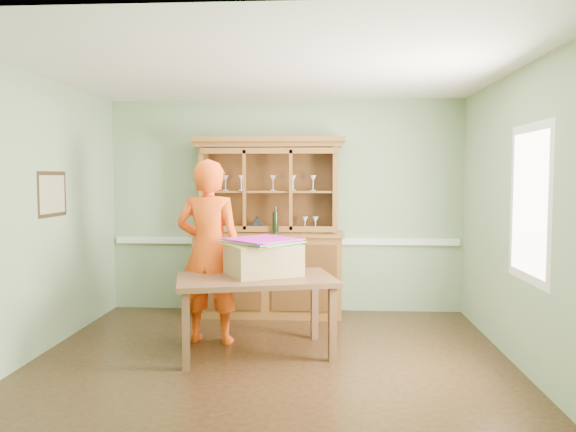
# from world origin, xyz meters

# --- Properties ---
(floor) EXTENTS (4.50, 4.50, 0.00)m
(floor) POSITION_xyz_m (0.00, 0.00, 0.00)
(floor) COLOR #422C15
(floor) RESTS_ON ground
(ceiling) EXTENTS (4.50, 4.50, 0.00)m
(ceiling) POSITION_xyz_m (0.00, 0.00, 2.70)
(ceiling) COLOR white
(ceiling) RESTS_ON wall_back
(wall_back) EXTENTS (4.50, 0.00, 4.50)m
(wall_back) POSITION_xyz_m (0.00, 2.00, 1.35)
(wall_back) COLOR #8AA77D
(wall_back) RESTS_ON floor
(wall_left) EXTENTS (0.00, 4.00, 4.00)m
(wall_left) POSITION_xyz_m (-2.25, 0.00, 1.35)
(wall_left) COLOR #8AA77D
(wall_left) RESTS_ON floor
(wall_right) EXTENTS (0.00, 4.00, 4.00)m
(wall_right) POSITION_xyz_m (2.25, 0.00, 1.35)
(wall_right) COLOR #8AA77D
(wall_right) RESTS_ON floor
(wall_front) EXTENTS (4.50, 0.00, 4.50)m
(wall_front) POSITION_xyz_m (0.00, -2.00, 1.35)
(wall_front) COLOR #8AA77D
(wall_front) RESTS_ON floor
(chair_rail) EXTENTS (4.41, 0.05, 0.08)m
(chair_rail) POSITION_xyz_m (0.00, 1.98, 0.90)
(chair_rail) COLOR white
(chair_rail) RESTS_ON wall_back
(framed_map) EXTENTS (0.03, 0.60, 0.46)m
(framed_map) POSITION_xyz_m (-2.23, 0.30, 1.55)
(framed_map) COLOR #332214
(framed_map) RESTS_ON wall_left
(window_panel) EXTENTS (0.03, 0.96, 1.36)m
(window_panel) POSITION_xyz_m (2.23, -0.30, 1.50)
(window_panel) COLOR white
(window_panel) RESTS_ON wall_right
(china_hutch) EXTENTS (1.88, 0.62, 2.21)m
(china_hutch) POSITION_xyz_m (-0.19, 1.75, 0.78)
(china_hutch) COLOR brown
(china_hutch) RESTS_ON floor
(dining_table) EXTENTS (1.68, 1.24, 0.75)m
(dining_table) POSITION_xyz_m (-0.17, 0.19, 0.66)
(dining_table) COLOR brown
(dining_table) RESTS_ON floor
(cardboard_box) EXTENTS (0.83, 0.78, 0.31)m
(cardboard_box) POSITION_xyz_m (-0.11, 0.31, 0.91)
(cardboard_box) COLOR #A78656
(cardboard_box) RESTS_ON dining_table
(kite_stack) EXTENTS (0.84, 0.84, 0.05)m
(kite_stack) POSITION_xyz_m (-0.12, 0.34, 1.09)
(kite_stack) COLOR yellow
(kite_stack) RESTS_ON cardboard_box
(person) EXTENTS (0.74, 0.53, 1.90)m
(person) POSITION_xyz_m (-0.69, 0.54, 0.95)
(person) COLOR #F94F0F
(person) RESTS_ON floor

